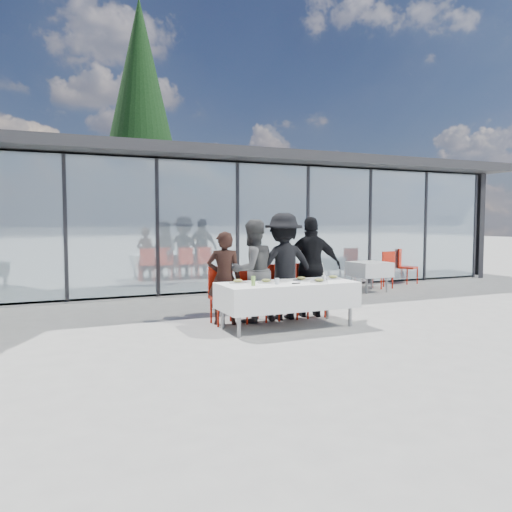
{
  "coord_description": "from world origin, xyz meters",
  "views": [
    {
      "loc": [
        -3.43,
        -7.18,
        1.75
      ],
      "look_at": [
        0.28,
        1.2,
        1.11
      ],
      "focal_mm": 35.0,
      "sensor_mm": 36.0,
      "label": 1
    }
  ],
  "objects_px": {
    "diner_chair_d": "(309,287)",
    "plate_d": "(333,278)",
    "plate_extra": "(319,281)",
    "conifer_tree": "(141,114)",
    "dining_table": "(287,295)",
    "diner_chair_c": "(281,289)",
    "diner_d": "(312,267)",
    "diner_chair_a": "(223,292)",
    "spare_chair_b": "(385,268)",
    "plate_c": "(301,279)",
    "lounger": "(322,281)",
    "plate_a": "(238,282)",
    "diner_chair_b": "(251,290)",
    "diner_c": "(284,266)",
    "plate_b": "(266,281)",
    "spare_table_right": "(369,269)",
    "diner_a": "(224,278)",
    "spare_chair_a": "(405,264)",
    "diner_b": "(252,271)",
    "juice_bottle": "(253,281)",
    "folded_eyeglasses": "(296,283)"
  },
  "relations": [
    {
      "from": "diner_c",
      "to": "plate_extra",
      "type": "xyz_separation_m",
      "value": [
        0.2,
        -0.89,
        -0.18
      ]
    },
    {
      "from": "plate_extra",
      "to": "lounger",
      "type": "height_order",
      "value": "plate_extra"
    },
    {
      "from": "diner_chair_b",
      "to": "plate_c",
      "type": "relative_size",
      "value": 3.4
    },
    {
      "from": "diner_d",
      "to": "lounger",
      "type": "relative_size",
      "value": 1.35
    },
    {
      "from": "plate_extra",
      "to": "conifer_tree",
      "type": "xyz_separation_m",
      "value": [
        -0.31,
        13.17,
        5.21
      ]
    },
    {
      "from": "plate_b",
      "to": "spare_table_right",
      "type": "relative_size",
      "value": 0.33
    },
    {
      "from": "diner_chair_c",
      "to": "diner_d",
      "type": "height_order",
      "value": "diner_d"
    },
    {
      "from": "dining_table",
      "to": "plate_d",
      "type": "distance_m",
      "value": 0.97
    },
    {
      "from": "plate_b",
      "to": "spare_chair_a",
      "type": "xyz_separation_m",
      "value": [
        6.1,
        3.8,
        -0.24
      ]
    },
    {
      "from": "juice_bottle",
      "to": "spare_table_right",
      "type": "xyz_separation_m",
      "value": [
        4.5,
        3.09,
        -0.27
      ]
    },
    {
      "from": "diner_chair_d",
      "to": "plate_d",
      "type": "bearing_deg",
      "value": -82.11
    },
    {
      "from": "diner_c",
      "to": "spare_chair_a",
      "type": "xyz_separation_m",
      "value": [
        5.48,
        3.21,
        -0.41
      ]
    },
    {
      "from": "plate_b",
      "to": "juice_bottle",
      "type": "relative_size",
      "value": 1.88
    },
    {
      "from": "plate_a",
      "to": "plate_d",
      "type": "height_order",
      "value": "same"
    },
    {
      "from": "diner_chair_d",
      "to": "juice_bottle",
      "type": "relative_size",
      "value": 6.39
    },
    {
      "from": "plate_a",
      "to": "plate_extra",
      "type": "bearing_deg",
      "value": -19.35
    },
    {
      "from": "dining_table",
      "to": "juice_bottle",
      "type": "xyz_separation_m",
      "value": [
        -0.69,
        -0.17,
        0.29
      ]
    },
    {
      "from": "dining_table",
      "to": "diner_chair_a",
      "type": "relative_size",
      "value": 2.32
    },
    {
      "from": "diner_chair_b",
      "to": "diner_c",
      "type": "height_order",
      "value": "diner_c"
    },
    {
      "from": "diner_c",
      "to": "juice_bottle",
      "type": "xyz_separation_m",
      "value": [
        -0.96,
        -0.84,
        -0.12
      ]
    },
    {
      "from": "dining_table",
      "to": "lounger",
      "type": "xyz_separation_m",
      "value": [
        2.81,
        3.5,
        -0.28
      ]
    },
    {
      "from": "diner_chair_d",
      "to": "plate_b",
      "type": "bearing_deg",
      "value": -150.56
    },
    {
      "from": "diner_a",
      "to": "spare_table_right",
      "type": "distance_m",
      "value": 5.19
    },
    {
      "from": "juice_bottle",
      "to": "folded_eyeglasses",
      "type": "xyz_separation_m",
      "value": [
        0.73,
        -0.05,
        -0.07
      ]
    },
    {
      "from": "diner_c",
      "to": "diner_chair_c",
      "type": "xyz_separation_m",
      "value": [
        -0.0,
        0.08,
        -0.41
      ]
    },
    {
      "from": "diner_a",
      "to": "plate_a",
      "type": "bearing_deg",
      "value": 118.46
    },
    {
      "from": "diner_a",
      "to": "diner_d",
      "type": "bearing_deg",
      "value": -160.75
    },
    {
      "from": "diner_d",
      "to": "spare_table_right",
      "type": "relative_size",
      "value": 2.13
    },
    {
      "from": "plate_d",
      "to": "spare_chair_b",
      "type": "height_order",
      "value": "spare_chair_b"
    },
    {
      "from": "diner_d",
      "to": "plate_extra",
      "type": "height_order",
      "value": "diner_d"
    },
    {
      "from": "spare_chair_b",
      "to": "diner_c",
      "type": "bearing_deg",
      "value": -149.23
    },
    {
      "from": "spare_table_right",
      "to": "spare_chair_b",
      "type": "height_order",
      "value": "spare_chair_b"
    },
    {
      "from": "spare_chair_b",
      "to": "spare_table_right",
      "type": "bearing_deg",
      "value": -157.87
    },
    {
      "from": "juice_bottle",
      "to": "spare_table_right",
      "type": "height_order",
      "value": "juice_bottle"
    },
    {
      "from": "lounger",
      "to": "conifer_tree",
      "type": "bearing_deg",
      "value": 105.65
    },
    {
      "from": "diner_chair_b",
      "to": "plate_d",
      "type": "distance_m",
      "value": 1.46
    },
    {
      "from": "juice_bottle",
      "to": "plate_a",
      "type": "bearing_deg",
      "value": 104.12
    },
    {
      "from": "diner_chair_a",
      "to": "conifer_tree",
      "type": "distance_m",
      "value": 13.39
    },
    {
      "from": "plate_b",
      "to": "diner_b",
      "type": "bearing_deg",
      "value": 88.78
    },
    {
      "from": "plate_a",
      "to": "diner_chair_c",
      "type": "bearing_deg",
      "value": 26.73
    },
    {
      "from": "folded_eyeglasses",
      "to": "spare_table_right",
      "type": "relative_size",
      "value": 0.16
    },
    {
      "from": "plate_b",
      "to": "juice_bottle",
      "type": "distance_m",
      "value": 0.42
    },
    {
      "from": "conifer_tree",
      "to": "diner_d",
      "type": "bearing_deg",
      "value": -86.8
    },
    {
      "from": "spare_chair_a",
      "to": "diner_c",
      "type": "bearing_deg",
      "value": -149.65
    },
    {
      "from": "diner_chair_c",
      "to": "spare_chair_b",
      "type": "height_order",
      "value": "same"
    },
    {
      "from": "diner_chair_d",
      "to": "plate_c",
      "type": "xyz_separation_m",
      "value": [
        -0.51,
        -0.61,
        0.24
      ]
    },
    {
      "from": "diner_chair_a",
      "to": "diner_d",
      "type": "height_order",
      "value": "diner_d"
    },
    {
      "from": "conifer_tree",
      "to": "diner_chair_a",
      "type": "bearing_deg",
      "value": -94.79
    },
    {
      "from": "plate_c",
      "to": "folded_eyeglasses",
      "type": "height_order",
      "value": "plate_c"
    },
    {
      "from": "diner_chair_d",
      "to": "plate_extra",
      "type": "relative_size",
      "value": 3.4
    }
  ]
}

